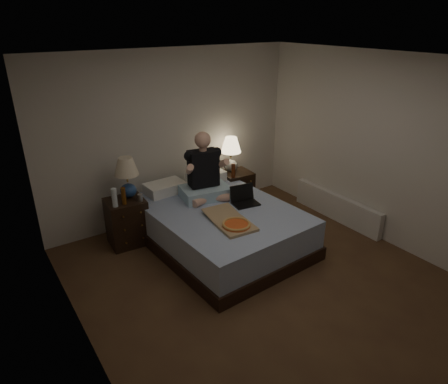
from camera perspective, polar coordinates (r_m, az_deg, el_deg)
floor at (r=4.83m, az=6.16°, el=-12.90°), size 4.00×4.50×0.00m
ceiling at (r=3.90m, az=7.84°, el=18.05°), size 4.00×4.50×0.00m
wall_back at (r=5.98m, az=-7.35°, el=7.85°), size 4.00×0.00×2.50m
wall_left at (r=3.38m, az=-20.03°, el=-6.64°), size 0.00×4.50×2.50m
wall_right at (r=5.66m, az=22.54°, el=5.27°), size 0.00×4.50×2.50m
bed at (r=5.42m, az=-0.57°, el=-4.90°), size 1.76×2.28×0.55m
nightstand_left at (r=5.59m, az=-13.70°, el=-4.15°), size 0.53×0.48×0.64m
nightstand_right at (r=6.48m, az=1.78°, el=0.37°), size 0.49×0.45×0.60m
lamp_left at (r=5.42m, az=-13.67°, el=2.00°), size 0.33×0.33×0.56m
lamp_right at (r=6.32m, az=0.99°, el=5.39°), size 0.35×0.35×0.56m
water_bottle at (r=5.25m, az=-15.38°, el=-0.78°), size 0.07×0.07×0.25m
soda_can at (r=5.35m, az=-11.89°, el=-0.81°), size 0.07×0.07×0.10m
beer_bottle_left at (r=5.29m, az=-14.15°, el=-0.54°), size 0.06×0.06×0.23m
beer_bottle_right at (r=6.12m, az=1.33°, el=3.12°), size 0.06×0.06×0.23m
person at (r=5.43m, az=-2.79°, el=3.71°), size 0.74×0.63×0.93m
laptop at (r=5.35m, az=3.15°, el=-0.62°), size 0.38×0.33×0.24m
pizza_box at (r=4.79m, az=1.78°, el=-4.76°), size 0.47×0.79×0.08m
radiator at (r=6.35m, az=15.76°, el=-2.09°), size 0.10×1.60×0.40m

